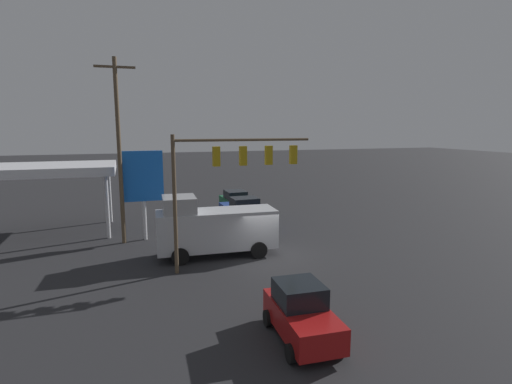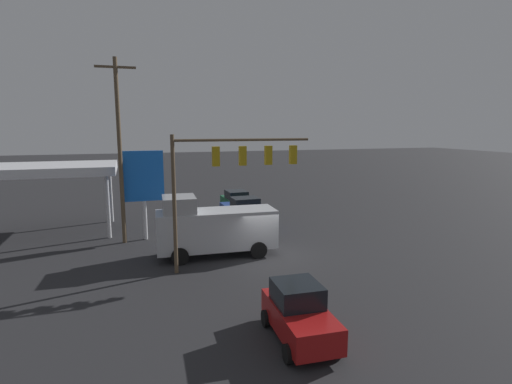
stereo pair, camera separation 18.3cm
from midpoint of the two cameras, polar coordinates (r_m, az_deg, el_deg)
name	(u,v)px [view 2 (the right image)]	position (r m, az deg, el deg)	size (l,w,h in m)	color
ground_plane	(267,260)	(22.73, 1.80, -9.75)	(200.00, 200.00, 0.00)	#262628
traffic_signal_assembly	(230,167)	(20.62, -3.42, 3.52)	(7.34, 0.43, 7.05)	brown
utility_pole	(120,148)	(26.43, -18.70, 5.93)	(2.40, 0.26, 11.59)	brown
gas_station_canopy	(28,170)	(31.22, -29.67, 2.69)	(11.41, 6.18, 4.84)	silver
price_sign	(143,179)	(27.01, -15.60, 1.84)	(2.59, 0.27, 5.89)	silver
sedan_far	(236,202)	(34.92, -2.67, -1.40)	(2.17, 4.46, 1.93)	#0C592D
hatchback_crossing	(299,313)	(14.70, 6.54, -16.83)	(2.10, 3.87, 1.97)	maroon
pickup_parked	(242,213)	(29.56, -1.83, -3.03)	(2.39, 5.26, 2.40)	navy
delivery_truck	(213,227)	(23.20, -5.88, -5.03)	(6.91, 2.85, 3.58)	silver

